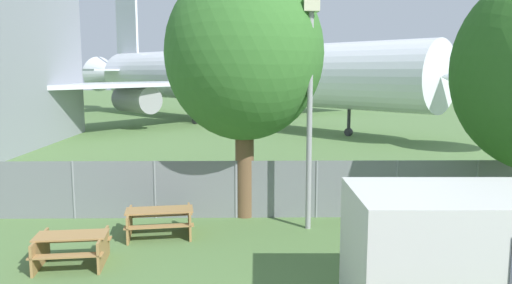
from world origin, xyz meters
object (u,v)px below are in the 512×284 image
tree_left_of_cabin (244,54)px  portable_cabin (464,253)px  picnic_bench_open_grass (160,219)px  airplane (230,76)px  picnic_bench_near_cabin (72,246)px

tree_left_of_cabin → portable_cabin: bearing=-57.5°
portable_cabin → picnic_bench_open_grass: size_ratio=2.08×
airplane → portable_cabin: 36.37m
picnic_bench_near_cabin → tree_left_of_cabin: tree_left_of_cabin is taller
airplane → picnic_bench_near_cabin: airplane is taller
portable_cabin → tree_left_of_cabin: size_ratio=0.55×
picnic_bench_near_cabin → picnic_bench_open_grass: size_ratio=0.88×
airplane → picnic_bench_near_cabin: (-2.55, -33.26, -3.75)m
airplane → portable_cabin: (5.73, -35.79, -3.02)m
portable_cabin → picnic_bench_near_cabin: 8.69m
airplane → tree_left_of_cabin: 29.28m
airplane → picnic_bench_near_cabin: bearing=-47.9°
portable_cabin → picnic_bench_open_grass: bearing=145.4°
portable_cabin → picnic_bench_near_cabin: portable_cabin is taller
tree_left_of_cabin → airplane: bearing=93.0°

